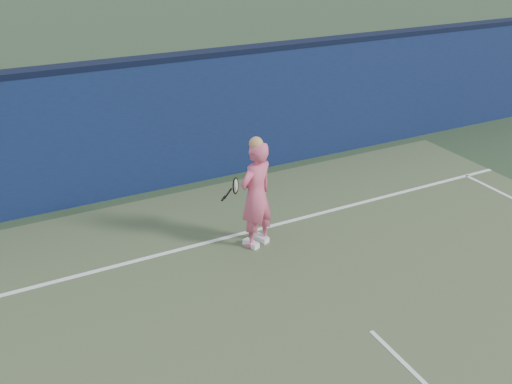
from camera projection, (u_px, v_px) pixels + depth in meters
ground at (424, 384)px, 6.28m from camera, size 80.00×80.00×0.00m
backstop_wall at (208, 119)px, 10.91m from camera, size 24.00×0.40×2.50m
wall_cap at (205, 54)px, 10.33m from camera, size 24.00×0.42×0.10m
player at (256, 195)px, 8.61m from camera, size 0.77×0.64×1.89m
racket at (235, 187)px, 8.90m from camera, size 0.46×0.33×0.28m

